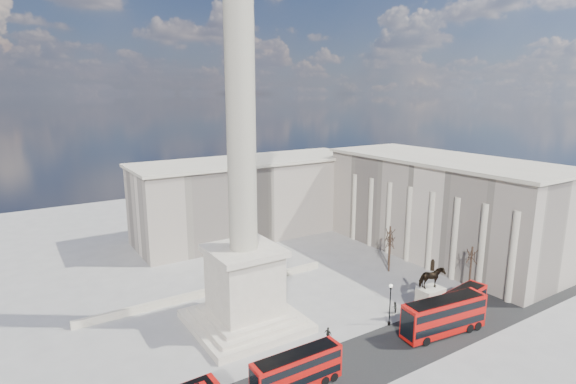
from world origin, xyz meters
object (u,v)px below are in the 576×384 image
at_px(equestrian_statue, 430,299).
at_px(pedestrian_walking, 422,307).
at_px(victorian_lamp, 390,301).
at_px(red_bus_d, 458,307).
at_px(pedestrian_standing, 395,307).
at_px(nelsons_column, 243,232).
at_px(red_bus_b, 297,370).
at_px(red_bus_c, 444,316).
at_px(pedestrian_crossing, 328,334).

distance_m(equestrian_statue, pedestrian_walking, 3.23).
height_order(victorian_lamp, pedestrian_walking, victorian_lamp).
xyz_separation_m(red_bus_d, pedestrian_standing, (-5.02, 6.54, -1.49)).
distance_m(nelsons_column, victorian_lamp, 21.44).
relative_size(red_bus_b, pedestrian_walking, 6.32).
xyz_separation_m(red_bus_c, victorian_lamp, (-4.28, 5.35, 0.92)).
distance_m(red_bus_b, victorian_lamp, 18.25).
bearing_deg(red_bus_c, red_bus_d, 19.91).
relative_size(nelsons_column, red_bus_b, 4.93).
distance_m(victorian_lamp, pedestrian_standing, 4.58).
distance_m(pedestrian_walking, pedestrian_standing, 3.95).
distance_m(red_bus_b, equestrian_statue, 23.34).
bearing_deg(nelsons_column, red_bus_d, -31.79).
xyz_separation_m(pedestrian_standing, pedestrian_crossing, (-12.30, -0.70, 0.06)).
relative_size(red_bus_d, pedestrian_walking, 6.95).
relative_size(nelsons_column, red_bus_c, 4.10).
height_order(nelsons_column, red_bus_b, nelsons_column).
distance_m(red_bus_d, pedestrian_walking, 5.06).
xyz_separation_m(red_bus_b, red_bus_c, (21.94, -0.94, 0.39)).
xyz_separation_m(nelsons_column, pedestrian_standing, (19.21, -8.48, -12.09)).
bearing_deg(pedestrian_crossing, victorian_lamp, -115.05).
height_order(red_bus_b, red_bus_d, red_bus_d).
relative_size(nelsons_column, pedestrian_crossing, 28.23).
bearing_deg(equestrian_statue, pedestrian_standing, 120.88).
bearing_deg(red_bus_d, nelsons_column, 140.61).
bearing_deg(pedestrian_standing, pedestrian_crossing, -32.32).
height_order(nelsons_column, red_bus_c, nelsons_column).
distance_m(red_bus_b, red_bus_c, 21.97).
bearing_deg(nelsons_column, victorian_lamp, -33.25).
distance_m(pedestrian_walking, pedestrian_crossing, 15.76).
bearing_deg(red_bus_d, pedestrian_walking, 101.93).
relative_size(victorian_lamp, pedestrian_crossing, 3.33).
height_order(victorian_lamp, equestrian_statue, equestrian_statue).
bearing_deg(equestrian_statue, red_bus_b, -173.94).
height_order(nelsons_column, pedestrian_crossing, nelsons_column).
height_order(pedestrian_standing, pedestrian_crossing, pedestrian_crossing).
relative_size(red_bus_c, equestrian_statue, 1.38).
height_order(red_bus_c, victorian_lamp, victorian_lamp).
relative_size(red_bus_c, red_bus_d, 1.09).
bearing_deg(pedestrian_walking, pedestrian_standing, 124.56).
bearing_deg(red_bus_b, red_bus_c, -2.04).
height_order(red_bus_d, equestrian_statue, equestrian_statue).
xyz_separation_m(red_bus_b, equestrian_statue, (23.19, 2.46, 0.95)).
bearing_deg(red_bus_c, red_bus_b, -175.44).
distance_m(red_bus_d, pedestrian_standing, 8.38).
relative_size(red_bus_b, pedestrian_standing, 6.12).
bearing_deg(pedestrian_standing, victorian_lamp, -1.98).
bearing_deg(nelsons_column, pedestrian_standing, -23.81).
xyz_separation_m(red_bus_d, pedestrian_crossing, (-17.33, 5.84, -1.44)).
relative_size(nelsons_column, equestrian_statue, 5.64).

